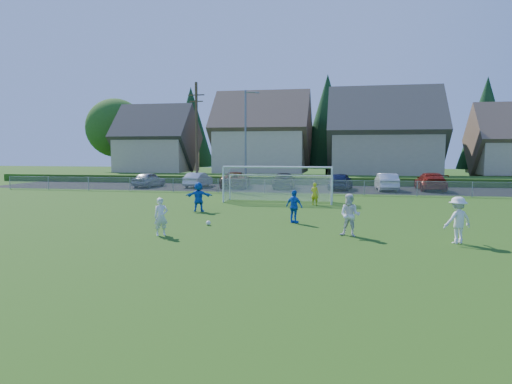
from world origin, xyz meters
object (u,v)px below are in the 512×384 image
at_px(car_f, 386,182).
at_px(soccer_goal, 278,178).
at_px(goalkeeper, 315,194).
at_px(car_d, 284,181).
at_px(car_b, 198,180).
at_px(car_c, 236,180).
at_px(soccer_ball, 208,223).
at_px(player_white_c, 458,220).
at_px(player_blue_b, 199,197).
at_px(car_a, 149,180).
at_px(player_white_b, 350,215).
at_px(player_blue_a, 294,207).
at_px(car_e, 340,181).
at_px(player_white_a, 161,217).
at_px(car_g, 431,182).

distance_m(car_f, soccer_goal, 13.62).
bearing_deg(soccer_goal, goalkeeper, -28.77).
bearing_deg(car_d, goalkeeper, 101.68).
relative_size(car_b, car_d, 0.86).
relative_size(car_c, soccer_goal, 0.72).
height_order(car_c, car_d, car_c).
xyz_separation_m(soccer_ball, player_white_c, (10.54, -2.25, 0.78)).
bearing_deg(player_blue_b, car_a, -65.87).
bearing_deg(car_d, player_white_b, 99.54).
height_order(player_blue_b, car_b, player_blue_b).
bearing_deg(car_f, car_a, -1.74).
bearing_deg(player_blue_a, player_white_b, 161.10).
height_order(car_c, car_e, car_e).
relative_size(player_blue_a, car_e, 0.35).
bearing_deg(player_white_c, car_e, -106.11).
relative_size(player_white_b, car_e, 0.38).
xyz_separation_m(player_blue_b, car_a, (-10.47, 16.37, -0.13)).
height_order(car_a, car_d, car_a).
distance_m(soccer_ball, car_c, 22.58).
relative_size(player_blue_a, car_b, 0.38).
relative_size(car_f, soccer_goal, 0.63).
distance_m(player_white_a, player_white_c, 11.72).
distance_m(car_a, car_f, 22.45).
distance_m(player_white_a, car_d, 24.83).
relative_size(car_f, car_g, 0.86).
distance_m(player_blue_a, car_e, 19.97).
distance_m(car_b, car_e, 13.68).
bearing_deg(player_white_b, car_a, 145.32).
relative_size(car_a, car_b, 0.99).
relative_size(player_white_a, car_d, 0.32).
bearing_deg(soccer_ball, car_d, 88.15).
bearing_deg(player_white_b, car_c, 129.25).
bearing_deg(player_white_a, car_d, 50.67).
distance_m(player_white_a, car_b, 25.70).
height_order(player_white_b, car_c, player_white_b).
relative_size(soccer_ball, player_white_c, 0.12).
bearing_deg(car_b, car_d, -177.11).
xyz_separation_m(player_white_c, soccer_goal, (-8.72, 12.73, 0.73)).
bearing_deg(soccer_ball, car_f, 65.04).
distance_m(goalkeeper, car_e, 12.39).
xyz_separation_m(player_white_a, car_d, (1.87, 24.76, -0.07)).
bearing_deg(player_blue_b, car_b, -80.11).
distance_m(car_a, car_e, 18.40).
distance_m(player_white_a, player_white_b, 7.82).
height_order(player_white_a, car_a, player_white_a).
bearing_deg(player_blue_b, car_e, -123.94).
relative_size(player_white_c, goalkeeper, 1.21).
relative_size(player_white_b, car_a, 0.41).
bearing_deg(car_g, car_f, 11.72).
height_order(player_white_c, car_e, player_white_c).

